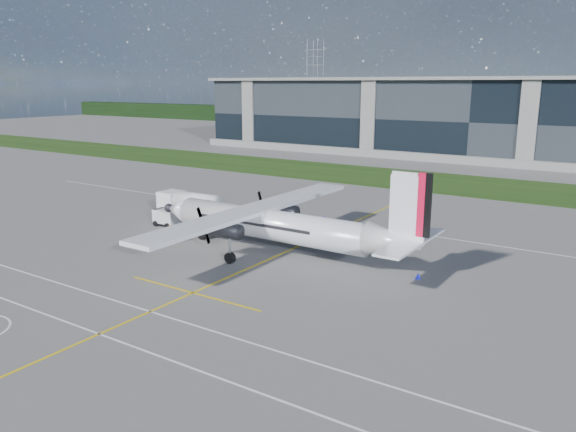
# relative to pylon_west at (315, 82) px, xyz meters

# --- Properties ---
(ground) EXTENTS (400.00, 400.00, 0.00)m
(ground) POSITION_rel_pylon_west_xyz_m (80.00, -110.00, -15.00)
(ground) COLOR slate
(ground) RESTS_ON ground
(grass_strip) EXTENTS (400.00, 18.00, 0.04)m
(grass_strip) POSITION_rel_pylon_west_xyz_m (80.00, -102.00, -14.98)
(grass_strip) COLOR #1E3B10
(grass_strip) RESTS_ON ground
(terminal_building) EXTENTS (120.00, 20.00, 15.00)m
(terminal_building) POSITION_rel_pylon_west_xyz_m (80.00, -70.00, -7.50)
(terminal_building) COLOR black
(terminal_building) RESTS_ON ground
(tree_line) EXTENTS (400.00, 6.00, 6.00)m
(tree_line) POSITION_rel_pylon_west_xyz_m (80.00, -10.00, -12.00)
(tree_line) COLOR black
(tree_line) RESTS_ON ground
(pylon_west) EXTENTS (9.00, 4.60, 30.00)m
(pylon_west) POSITION_rel_pylon_west_xyz_m (0.00, 0.00, 0.00)
(pylon_west) COLOR gray
(pylon_west) RESTS_ON ground
(yellow_taxiway_centerline) EXTENTS (0.20, 70.00, 0.01)m
(yellow_taxiway_centerline) POSITION_rel_pylon_west_xyz_m (83.00, -140.00, -14.99)
(yellow_taxiway_centerline) COLOR yellow
(yellow_taxiway_centerline) RESTS_ON ground
(white_lane_line) EXTENTS (90.00, 0.15, 0.01)m
(white_lane_line) POSITION_rel_pylon_west_xyz_m (80.00, -164.00, -14.99)
(white_lane_line) COLOR white
(white_lane_line) RESTS_ON ground
(turboprop_aircraft) EXTENTS (26.39, 27.37, 8.21)m
(turboprop_aircraft) POSITION_rel_pylon_west_xyz_m (82.93, -145.16, -10.89)
(turboprop_aircraft) COLOR white
(turboprop_aircraft) RESTS_ON ground
(fuel_tanker_truck) EXTENTS (8.09, 2.63, 3.03)m
(fuel_tanker_truck) POSITION_rel_pylon_west_xyz_m (67.09, -139.87, -13.48)
(fuel_tanker_truck) COLOR white
(fuel_tanker_truck) RESTS_ON ground
(baggage_tug) EXTENTS (2.84, 1.70, 1.70)m
(baggage_tug) POSITION_rel_pylon_west_xyz_m (67.57, -143.25, -14.15)
(baggage_tug) COLOR silver
(baggage_tug) RESTS_ON ground
(ground_crew_person) EXTENTS (0.66, 0.85, 1.93)m
(ground_crew_person) POSITION_rel_pylon_west_xyz_m (72.67, -147.83, -14.03)
(ground_crew_person) COLOR #F25907
(ground_crew_person) RESTS_ON ground
(safety_cone_fwd) EXTENTS (0.36, 0.36, 0.50)m
(safety_cone_fwd) POSITION_rel_pylon_west_xyz_m (69.55, -145.64, -14.75)
(safety_cone_fwd) COLOR #0E1AF0
(safety_cone_fwd) RESTS_ON ground
(safety_cone_tail) EXTENTS (0.36, 0.36, 0.50)m
(safety_cone_tail) POSITION_rel_pylon_west_xyz_m (95.18, -144.39, -14.75)
(safety_cone_tail) COLOR #0E1AF0
(safety_cone_tail) RESTS_ON ground
(safety_cone_stbdwing) EXTENTS (0.36, 0.36, 0.50)m
(safety_cone_stbdwing) POSITION_rel_pylon_west_xyz_m (79.99, -132.03, -14.75)
(safety_cone_stbdwing) COLOR #0E1AF0
(safety_cone_stbdwing) RESTS_ON ground
(safety_cone_nose_stbd) EXTENTS (0.36, 0.36, 0.50)m
(safety_cone_nose_stbd) POSITION_rel_pylon_west_xyz_m (70.70, -143.38, -14.75)
(safety_cone_nose_stbd) COLOR #0E1AF0
(safety_cone_nose_stbd) RESTS_ON ground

